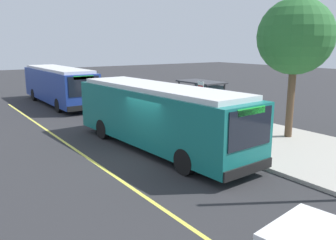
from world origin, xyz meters
The scene contains 10 objects.
ground_plane centered at (0.00, 0.00, 0.00)m, with size 120.00×120.00×0.00m, color #2B2B2D.
sidewalk_curb centered at (0.00, 6.00, 0.07)m, with size 44.00×6.40×0.15m, color #A8A399.
lane_stripe_center centered at (0.00, -2.20, 0.00)m, with size 36.00×0.14×0.01m, color #E0D64C.
transit_bus_main centered at (-0.77, 1.01, 1.62)m, with size 10.74×3.13×2.95m.
transit_bus_second centered at (-15.60, 1.22, 1.62)m, with size 10.94×2.62×2.95m.
bus_shelter centered at (-3.61, 5.95, 1.92)m, with size 2.90×1.60×2.48m.
waiting_bench centered at (-3.56, 6.02, 0.63)m, with size 1.60×0.48×0.95m.
route_sign_post centered at (-1.18, 3.88, 1.96)m, with size 0.44×0.08×2.80m.
pedestrian_commuter centered at (-1.47, 4.77, 1.12)m, with size 0.24×0.40×1.69m.
street_tree_near_shelter centered at (1.63, 7.36, 5.08)m, with size 3.66×3.66×6.79m.
Camera 1 is at (12.18, -7.45, 4.73)m, focal length 37.12 mm.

